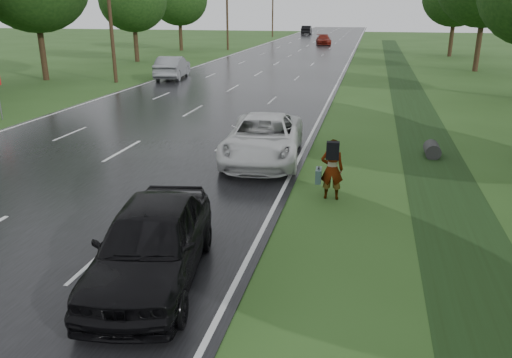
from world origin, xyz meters
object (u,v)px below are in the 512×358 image
at_px(pedestrian, 331,168).
at_px(silver_sedan, 172,67).
at_px(white_pickup, 263,138).
at_px(dark_sedan, 152,242).

xyz_separation_m(pedestrian, silver_sedan, (-13.98, 22.84, -0.03)).
bearing_deg(pedestrian, white_pickup, -53.68).
relative_size(pedestrian, dark_sedan, 0.37).
bearing_deg(white_pickup, pedestrian, -55.97).
bearing_deg(silver_sedan, dark_sedan, 102.33).
height_order(dark_sedan, silver_sedan, silver_sedan).
bearing_deg(silver_sedan, white_pickup, 111.25).
bearing_deg(pedestrian, dark_sedan, 57.44).
relative_size(dark_sedan, silver_sedan, 0.94).
bearing_deg(white_pickup, dark_sedan, -97.86).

